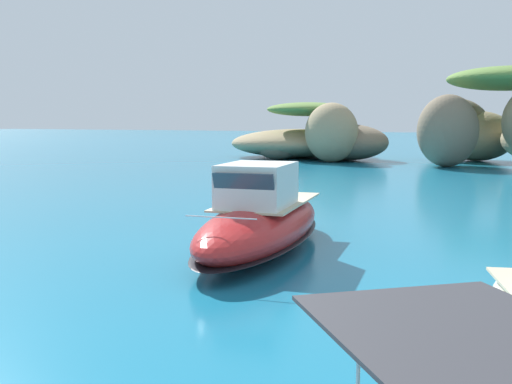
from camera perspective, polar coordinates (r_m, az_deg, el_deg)
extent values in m
ellipsoid|color=#9E8966|center=(67.19, 20.45, 5.07)|extent=(9.40, 8.52, 5.27)
ellipsoid|color=#756651|center=(67.67, 18.46, 5.75)|extent=(9.70, 9.41, 6.65)
ellipsoid|color=#756651|center=(57.80, 17.97, 5.62)|extent=(7.36, 8.23, 6.68)
ellipsoid|color=olive|center=(62.54, 23.18, 10.01)|extent=(11.59, 10.54, 2.30)
ellipsoid|color=#9E8966|center=(69.31, 4.17, 4.71)|extent=(19.89, 18.80, 3.27)
ellipsoid|color=#9E8966|center=(61.54, 7.26, 5.70)|extent=(7.99, 7.90, 6.09)
ellipsoid|color=#756651|center=(64.68, 8.54, 4.78)|extent=(12.75, 12.10, 3.92)
ellipsoid|color=#756651|center=(65.25, 2.12, 4.35)|extent=(4.91, 4.20, 2.73)
ellipsoid|color=olive|center=(66.37, 4.95, 7.93)|extent=(9.05, 8.22, 1.53)
ellipsoid|color=red|center=(19.96, 0.56, -3.25)|extent=(4.09, 10.18, 1.68)
ellipsoid|color=black|center=(20.03, 0.56, -4.32)|extent=(4.17, 10.39, 0.20)
cube|color=#C6B793|center=(20.55, 1.16, -0.94)|extent=(3.13, 5.70, 0.06)
cube|color=silver|center=(19.28, 0.13, 0.71)|extent=(2.38, 2.99, 1.39)
cube|color=#2D4756|center=(17.94, -1.21, 0.68)|extent=(1.95, 0.53, 0.73)
cylinder|color=silver|center=(16.20, -3.42, -2.46)|extent=(2.07, 0.27, 0.04)
cube|color=#333338|center=(4.96, 19.71, -12.98)|extent=(3.19, 3.28, 0.04)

